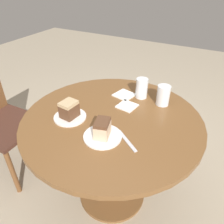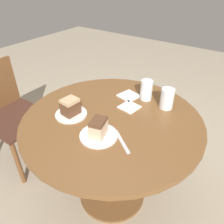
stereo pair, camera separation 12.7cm
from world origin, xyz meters
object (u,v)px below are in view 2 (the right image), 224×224
plate_near (99,135)px  glass_lemonade (167,99)px  chair (10,113)px  glass_water (146,91)px  plate_far (71,114)px  cake_slice_far (70,107)px  cake_slice_near (98,128)px

plate_near → glass_lemonade: bearing=-20.5°
chair → glass_water: bearing=-66.9°
glass_water → chair: bearing=113.8°
plate_near → glass_lemonade: (0.47, -0.17, 0.06)m
chair → plate_far: (0.01, -0.72, 0.27)m
plate_far → cake_slice_far: size_ratio=1.85×
plate_far → chair: bearing=91.1°
plate_near → glass_lemonade: glass_lemonade is taller
cake_slice_near → glass_water: bearing=-2.3°
plate_near → cake_slice_near: bearing=14.0°
plate_near → glass_water: (0.49, -0.02, 0.05)m
plate_near → cake_slice_far: bearing=76.7°
glass_lemonade → glass_water: 0.16m
plate_near → glass_water: glass_water is taller
plate_far → cake_slice_near: bearing=-103.3°
plate_near → cake_slice_near: 0.05m
plate_near → cake_slice_far: cake_slice_far is taller
plate_near → chair: bearing=87.2°
glass_water → plate_far: bearing=147.0°
chair → cake_slice_near: 1.03m
plate_near → cake_slice_near: cake_slice_near is taller
cake_slice_near → plate_near: bearing=-166.0°
plate_near → cake_slice_far: 0.27m
cake_slice_far → glass_lemonade: (0.41, -0.43, 0.00)m
plate_far → glass_water: bearing=-33.0°
chair → plate_far: chair is taller
plate_far → glass_water: (0.43, -0.28, 0.05)m
cake_slice_far → glass_lemonade: 0.59m
glass_lemonade → cake_slice_near: bearing=159.5°
glass_lemonade → cake_slice_far: bearing=133.1°
plate_far → glass_lemonade: glass_lemonade is taller
chair → plate_near: chair is taller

